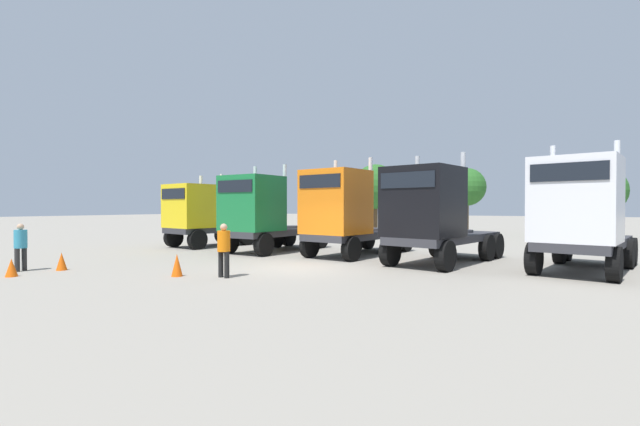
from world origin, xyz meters
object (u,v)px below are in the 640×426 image
(semi_truck_black, at_px, (432,215))
(semi_truck_white, at_px, (579,215))
(semi_truck_green, at_px, (261,213))
(visitor_in_hivis, at_px, (224,246))
(traffic_cone_mid, at_px, (177,265))
(semi_truck_yellow, at_px, (202,215))
(visitor_with_camera, at_px, (21,244))
(traffic_cone_near, at_px, (11,268))
(semi_truck_orange, at_px, (344,213))
(traffic_cone_far, at_px, (62,261))

(semi_truck_black, xyz_separation_m, semi_truck_white, (4.81, 0.38, 0.05))
(semi_truck_green, relative_size, visitor_in_hivis, 3.54)
(semi_truck_white, bearing_deg, traffic_cone_mid, -47.56)
(semi_truck_yellow, xyz_separation_m, visitor_in_hivis, (8.42, -7.11, -0.81))
(semi_truck_white, bearing_deg, visitor_in_hivis, -46.09)
(visitor_with_camera, bearing_deg, traffic_cone_near, 125.74)
(traffic_cone_near, bearing_deg, semi_truck_black, 41.67)
(semi_truck_orange, bearing_deg, traffic_cone_mid, -9.21)
(semi_truck_white, distance_m, visitor_in_hivis, 11.67)
(semi_truck_green, bearing_deg, semi_truck_white, 93.11)
(semi_truck_orange, distance_m, semi_truck_black, 4.19)
(semi_truck_white, bearing_deg, semi_truck_green, -79.62)
(semi_truck_black, xyz_separation_m, traffic_cone_far, (-10.80, -7.96, -1.61))
(traffic_cone_near, bearing_deg, semi_truck_white, 32.57)
(semi_truck_black, bearing_deg, traffic_cone_near, -38.68)
(semi_truck_green, bearing_deg, semi_truck_black, 91.02)
(semi_truck_white, xyz_separation_m, traffic_cone_mid, (-11.06, -7.16, -1.61))
(visitor_in_hivis, height_order, traffic_cone_near, visitor_in_hivis)
(semi_truck_orange, bearing_deg, traffic_cone_far, -31.02)
(semi_truck_yellow, bearing_deg, semi_truck_black, 93.94)
(visitor_in_hivis, height_order, visitor_with_camera, visitor_in_hivis)
(traffic_cone_near, bearing_deg, traffic_cone_far, 92.37)
(semi_truck_black, relative_size, visitor_in_hivis, 3.91)
(semi_truck_green, relative_size, semi_truck_orange, 0.95)
(traffic_cone_mid, bearing_deg, semi_truck_white, 32.90)
(semi_truck_black, height_order, semi_truck_white, semi_truck_white)
(traffic_cone_far, bearing_deg, semi_truck_yellow, 105.14)
(semi_truck_green, bearing_deg, semi_truck_orange, 98.98)
(semi_truck_yellow, bearing_deg, traffic_cone_mid, 50.01)
(semi_truck_orange, xyz_separation_m, semi_truck_white, (8.95, -0.31, 0.01))
(semi_truck_white, height_order, traffic_cone_near, semi_truck_white)
(visitor_with_camera, distance_m, traffic_cone_near, 1.46)
(semi_truck_black, distance_m, visitor_in_hivis, 7.88)
(semi_truck_black, bearing_deg, visitor_with_camera, -43.61)
(semi_truck_green, xyz_separation_m, semi_truck_orange, (4.28, 0.50, 0.05))
(semi_truck_orange, relative_size, traffic_cone_mid, 8.82)
(semi_truck_yellow, bearing_deg, traffic_cone_far, 23.08)
(semi_truck_orange, height_order, visitor_in_hivis, semi_truck_orange)
(semi_truck_yellow, distance_m, semi_truck_black, 13.24)
(semi_truck_black, bearing_deg, semi_truck_white, 104.13)
(semi_truck_yellow, distance_m, semi_truck_green, 4.85)
(semi_truck_white, bearing_deg, traffic_cone_far, -52.37)
(semi_truck_orange, height_order, visitor_with_camera, semi_truck_orange)
(semi_truck_orange, distance_m, traffic_cone_near, 12.30)
(visitor_with_camera, height_order, traffic_cone_near, visitor_with_camera)
(semi_truck_yellow, height_order, semi_truck_green, semi_truck_green)
(semi_truck_green, relative_size, semi_truck_black, 0.90)
(semi_truck_black, bearing_deg, semi_truck_orange, -89.78)
(semi_truck_yellow, xyz_separation_m, semi_truck_white, (18.02, -0.55, 0.17))
(semi_truck_green, bearing_deg, semi_truck_yellow, -96.56)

